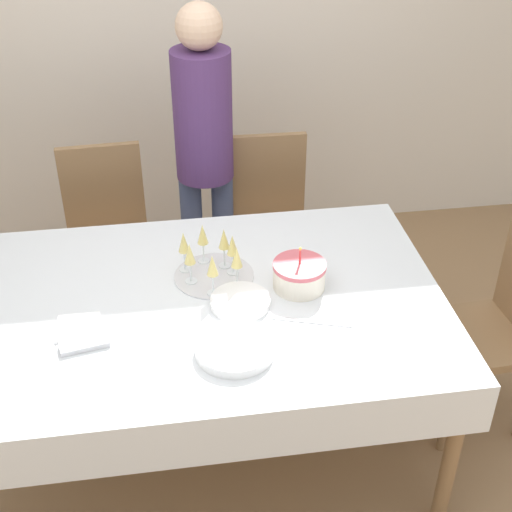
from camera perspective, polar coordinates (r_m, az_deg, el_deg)
ground_plane at (r=3.24m, az=-3.60°, el=-14.50°), size 12.00×12.00×0.00m
wall_back at (r=4.12m, az=-6.88°, el=18.56°), size 8.00×0.05×2.70m
dining_table at (r=2.77m, az=-4.09°, el=-5.16°), size 1.82×1.22×0.77m
dining_chair_far_left at (r=3.62m, az=-11.77°, el=1.70°), size 0.44×0.44×0.97m
dining_chair_far_right at (r=3.65m, az=1.04°, el=2.75°), size 0.43×0.43×0.97m
dining_chair_right_end at (r=3.17m, az=18.83°, el=-4.76°), size 0.45×0.45×0.97m
birthday_cake at (r=2.74m, az=3.48°, el=-1.54°), size 0.21×0.21×0.18m
champagne_tray at (r=2.78m, az=-3.51°, el=-0.17°), size 0.32×0.32×0.18m
plate_stack_main at (r=2.46m, az=-1.69°, el=-7.38°), size 0.28×0.28×0.03m
plate_stack_dessert at (r=2.67m, az=-1.26°, el=-3.67°), size 0.23×0.23×0.03m
cake_knife at (r=2.60m, az=4.42°, el=-5.25°), size 0.29×0.11×0.00m
fork_pile at (r=2.56m, az=-13.54°, el=-6.92°), size 0.18×0.09×0.02m
napkin_pile at (r=2.64m, az=-14.05°, el=-5.56°), size 0.15×0.15×0.01m
person_standing at (r=3.47m, az=-4.19°, el=9.26°), size 0.28×0.28×1.63m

